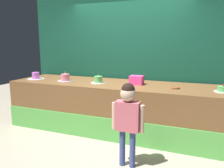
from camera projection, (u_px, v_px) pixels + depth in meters
ground_plane at (106, 141)px, 3.89m from camera, size 12.00×12.00×0.00m
stage_platform at (117, 107)px, 4.31m from camera, size 4.19×1.13×0.91m
curtain_backdrop at (128, 56)px, 4.75m from camera, size 4.52×0.08×2.77m
child_figure at (128, 114)px, 2.96m from camera, size 0.45×0.21×1.16m
pink_box at (137, 80)px, 4.13m from camera, size 0.24×0.20×0.16m
donut at (176, 88)px, 3.75m from camera, size 0.14×0.14×0.03m
cake_far_left at (36, 76)px, 4.73m from camera, size 0.34×0.34×0.14m
cake_center_left at (65, 78)px, 4.49m from camera, size 0.30×0.30×0.20m
cake_center_right at (98, 80)px, 4.27m from camera, size 0.28×0.28×0.17m
cake_far_right at (223, 89)px, 3.48m from camera, size 0.27×0.27×0.12m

